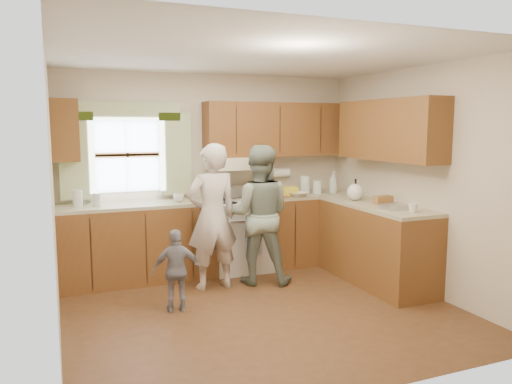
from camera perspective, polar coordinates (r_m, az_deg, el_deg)
name	(u,v)px	position (r m, az deg, el deg)	size (l,w,h in m)	color
room	(262,187)	(4.89, 0.68, 0.53)	(3.80, 3.80, 3.80)	#492C16
kitchen_fixtures	(274,208)	(6.16, 2.07, -1.87)	(3.80, 2.25, 2.15)	#4F2611
stove	(240,234)	(6.45, -1.82, -4.82)	(0.76, 0.67, 1.07)	silver
woman_left	(212,217)	(5.66, -5.04, -2.84)	(0.60, 0.40, 1.66)	beige
woman_right	(259,215)	(5.85, 0.31, -2.61)	(0.79, 0.62, 1.63)	#2E483B
child	(177,270)	(5.09, -9.03, -8.85)	(0.49, 0.20, 0.84)	gray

